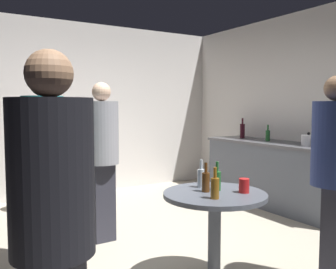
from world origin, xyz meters
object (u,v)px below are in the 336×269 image
at_px(beer_bottle_amber, 215,187).
at_px(beer_bottle_clear, 201,177).
at_px(beer_bottle_on_counter, 268,135).
at_px(person_in_maroon_shirt, 50,138).
at_px(person_in_navy_shirt, 334,166).
at_px(kettle, 309,140).
at_px(beer_bottle_green, 217,180).
at_px(plastic_cup_red, 244,186).
at_px(wine_bottle_on_counter, 242,130).
at_px(person_in_black_shirt, 53,218).
at_px(person_in_gray_shirt, 102,149).
at_px(foreground_table, 215,206).
at_px(person_in_teal_shirt, 44,156).
at_px(beer_bottle_brown, 206,181).

height_order(beer_bottle_amber, beer_bottle_clear, same).
height_order(beer_bottle_on_counter, person_in_maroon_shirt, person_in_maroon_shirt).
height_order(beer_bottle_amber, person_in_navy_shirt, person_in_navy_shirt).
relative_size(kettle, beer_bottle_green, 1.06).
bearing_deg(person_in_navy_shirt, plastic_cup_red, 19.11).
distance_m(wine_bottle_on_counter, plastic_cup_red, 3.02).
distance_m(beer_bottle_clear, person_in_black_shirt, 1.70).
xyz_separation_m(person_in_maroon_shirt, person_in_black_shirt, (-0.80, -3.26, -0.04)).
relative_size(person_in_navy_shirt, person_in_gray_shirt, 0.99).
bearing_deg(foreground_table, wine_bottle_on_counter, 43.34).
distance_m(kettle, person_in_navy_shirt, 1.90).
xyz_separation_m(plastic_cup_red, person_in_navy_shirt, (0.54, -0.39, 0.16)).
relative_size(foreground_table, person_in_black_shirt, 0.49).
relative_size(beer_bottle_amber, person_in_teal_shirt, 0.14).
bearing_deg(beer_bottle_green, beer_bottle_clear, 106.43).
bearing_deg(wine_bottle_on_counter, person_in_teal_shirt, -160.70).
xyz_separation_m(beer_bottle_clear, person_in_teal_shirt, (-1.08, 0.75, 0.16)).
distance_m(foreground_table, person_in_maroon_shirt, 2.64).
bearing_deg(person_in_teal_shirt, foreground_table, 23.01).
bearing_deg(beer_bottle_amber, beer_bottle_clear, 69.35).
distance_m(person_in_teal_shirt, person_in_maroon_shirt, 1.66).
relative_size(beer_bottle_amber, beer_bottle_clear, 1.00).
xyz_separation_m(beer_bottle_clear, person_in_gray_shirt, (-0.40, 1.16, 0.14)).
bearing_deg(beer_bottle_clear, foreground_table, -95.00).
height_order(kettle, plastic_cup_red, kettle).
relative_size(person_in_teal_shirt, person_in_maroon_shirt, 0.99).
height_order(wine_bottle_on_counter, beer_bottle_clear, wine_bottle_on_counter).
xyz_separation_m(foreground_table, beer_bottle_amber, (-0.11, -0.15, 0.19)).
distance_m(wine_bottle_on_counter, beer_bottle_amber, 3.25).
height_order(beer_bottle_amber, person_in_gray_shirt, person_in_gray_shirt).
xyz_separation_m(beer_bottle_brown, person_in_black_shirt, (-1.37, -0.77, 0.13)).
height_order(kettle, beer_bottle_brown, kettle).
height_order(beer_bottle_clear, person_in_maroon_shirt, person_in_maroon_shirt).
xyz_separation_m(person_in_teal_shirt, person_in_gray_shirt, (0.68, 0.41, -0.03)).
xyz_separation_m(beer_bottle_green, person_in_teal_shirt, (-1.12, 0.90, 0.16)).
relative_size(beer_bottle_brown, person_in_navy_shirt, 0.14).
bearing_deg(beer_bottle_green, person_in_maroon_shirt, 105.13).
distance_m(kettle, person_in_teal_shirt, 3.18).
height_order(beer_bottle_on_counter, person_in_black_shirt, person_in_black_shirt).
height_order(person_in_teal_shirt, person_in_black_shirt, person_in_teal_shirt).
relative_size(beer_bottle_on_counter, person_in_navy_shirt, 0.14).
relative_size(beer_bottle_on_counter, person_in_black_shirt, 0.14).
distance_m(kettle, beer_bottle_brown, 2.28).
xyz_separation_m(person_in_teal_shirt, person_in_navy_shirt, (1.79, -1.46, -0.03)).
bearing_deg(beer_bottle_brown, person_in_teal_shirt, 138.83).
height_order(person_in_teal_shirt, person_in_navy_shirt, person_in_teal_shirt).
height_order(wine_bottle_on_counter, person_in_black_shirt, person_in_black_shirt).
bearing_deg(person_in_maroon_shirt, kettle, 41.68).
bearing_deg(person_in_navy_shirt, beer_bottle_green, 14.93).
distance_m(foreground_table, person_in_gray_shirt, 1.45).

